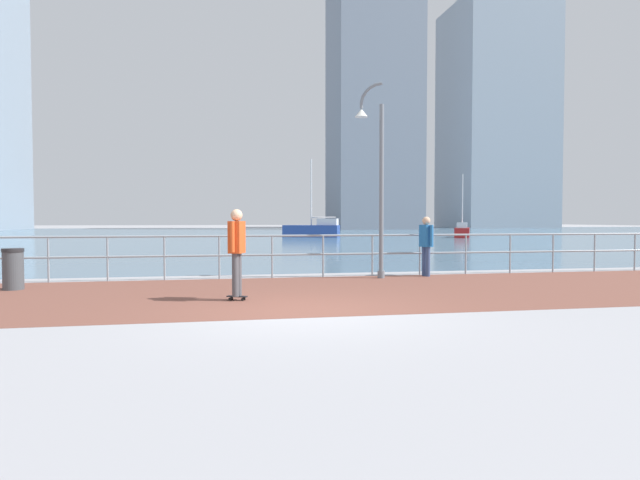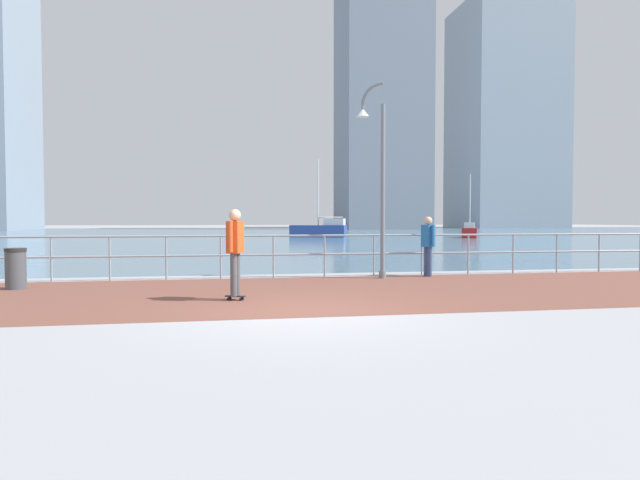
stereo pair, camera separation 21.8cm
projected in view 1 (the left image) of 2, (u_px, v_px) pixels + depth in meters
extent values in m
plane|color=#9E9EA3|center=(231.00, 237.00, 48.58)|extent=(220.00, 220.00, 0.00)
cube|color=brown|center=(287.00, 293.00, 11.81)|extent=(28.00, 6.11, 0.01)
cube|color=slate|center=(228.00, 234.00, 58.94)|extent=(180.00, 88.00, 0.00)
cylinder|color=#8C99A3|center=(48.00, 260.00, 13.71)|extent=(0.05, 0.05, 1.14)
cylinder|color=#8C99A3|center=(108.00, 259.00, 13.98)|extent=(0.05, 0.05, 1.14)
cylinder|color=#8C99A3|center=(164.00, 258.00, 14.25)|extent=(0.05, 0.05, 1.14)
cylinder|color=#8C99A3|center=(219.00, 258.00, 14.52)|extent=(0.05, 0.05, 1.14)
cylinder|color=#8C99A3|center=(272.00, 257.00, 14.78)|extent=(0.05, 0.05, 1.14)
cylinder|color=#8C99A3|center=(323.00, 256.00, 15.05)|extent=(0.05, 0.05, 1.14)
cylinder|color=#8C99A3|center=(372.00, 256.00, 15.32)|extent=(0.05, 0.05, 1.14)
cylinder|color=#8C99A3|center=(420.00, 255.00, 15.59)|extent=(0.05, 0.05, 1.14)
cylinder|color=#8C99A3|center=(466.00, 254.00, 15.86)|extent=(0.05, 0.05, 1.14)
cylinder|color=#8C99A3|center=(510.00, 254.00, 16.12)|extent=(0.05, 0.05, 1.14)
cylinder|color=#8C99A3|center=(553.00, 253.00, 16.39)|extent=(0.05, 0.05, 1.14)
cylinder|color=#8C99A3|center=(595.00, 253.00, 16.66)|extent=(0.05, 0.05, 1.14)
cylinder|color=#8C99A3|center=(635.00, 252.00, 16.93)|extent=(0.05, 0.05, 1.14)
cylinder|color=#8C99A3|center=(272.00, 236.00, 14.76)|extent=(25.20, 0.06, 0.06)
cylinder|color=#8C99A3|center=(272.00, 255.00, 14.78)|extent=(25.20, 0.06, 0.06)
cylinder|color=slate|center=(381.00, 274.00, 14.76)|extent=(0.19, 0.19, 0.20)
cylinder|color=slate|center=(381.00, 192.00, 14.68)|extent=(0.12, 0.12, 4.64)
cylinder|color=slate|center=(379.00, 84.00, 14.59)|extent=(0.20, 0.15, 0.11)
cylinder|color=slate|center=(373.00, 86.00, 14.62)|extent=(0.21, 0.15, 0.15)
cylinder|color=slate|center=(368.00, 89.00, 14.65)|extent=(0.20, 0.15, 0.18)
cylinder|color=slate|center=(365.00, 94.00, 14.68)|extent=(0.18, 0.14, 0.19)
cylinder|color=slate|center=(362.00, 100.00, 14.70)|extent=(0.15, 0.13, 0.19)
cylinder|color=slate|center=(361.00, 105.00, 14.71)|extent=(0.11, 0.11, 0.17)
cone|color=silver|center=(361.00, 113.00, 14.71)|extent=(0.36, 0.36, 0.22)
cylinder|color=black|center=(244.00, 299.00, 10.70)|extent=(0.07, 0.05, 0.06)
cylinder|color=black|center=(243.00, 299.00, 10.62)|extent=(0.07, 0.05, 0.06)
cylinder|color=black|center=(232.00, 298.00, 10.75)|extent=(0.07, 0.05, 0.06)
cylinder|color=black|center=(230.00, 299.00, 10.68)|extent=(0.07, 0.05, 0.06)
cube|color=black|center=(237.00, 296.00, 10.68)|extent=(0.41, 0.26, 0.02)
cylinder|color=#4C4C51|center=(238.00, 274.00, 10.75)|extent=(0.17, 0.17, 0.83)
cylinder|color=#4C4C51|center=(235.00, 275.00, 10.59)|extent=(0.17, 0.17, 0.83)
cube|color=#D84C1E|center=(237.00, 237.00, 10.64)|extent=(0.36, 0.41, 0.62)
cylinder|color=#D84C1E|center=(241.00, 236.00, 10.87)|extent=(0.12, 0.12, 0.59)
cylinder|color=#D84C1E|center=(232.00, 237.00, 10.42)|extent=(0.12, 0.12, 0.59)
sphere|color=#DBAD89|center=(237.00, 215.00, 10.63)|extent=(0.23, 0.23, 0.23)
cylinder|color=#384C7A|center=(424.00, 261.00, 15.33)|extent=(0.16, 0.16, 0.82)
cylinder|color=#384C7A|center=(428.00, 262.00, 15.19)|extent=(0.16, 0.16, 0.82)
cube|color=#236BB2|center=(426.00, 236.00, 15.23)|extent=(0.32, 0.39, 0.61)
cylinder|color=#236BB2|center=(421.00, 235.00, 15.44)|extent=(0.11, 0.11, 0.58)
cylinder|color=#236BB2|center=(431.00, 235.00, 15.03)|extent=(0.11, 0.11, 0.58)
sphere|color=#DBAD89|center=(426.00, 221.00, 15.22)|extent=(0.23, 0.23, 0.23)
cylinder|color=#474C51|center=(13.00, 271.00, 12.31)|extent=(0.44, 0.44, 0.85)
cylinder|color=#262628|center=(13.00, 250.00, 12.29)|extent=(0.46, 0.46, 0.08)
cube|color=#284799|center=(311.00, 231.00, 49.42)|extent=(5.20, 3.37, 1.07)
cube|color=silver|center=(328.00, 222.00, 49.08)|extent=(2.08, 1.70, 0.59)
cylinder|color=silver|center=(311.00, 192.00, 49.29)|extent=(0.12, 0.12, 5.94)
cylinder|color=silver|center=(323.00, 217.00, 49.15)|extent=(2.10, 0.97, 0.10)
cube|color=#B21E1E|center=(462.00, 233.00, 48.27)|extent=(2.87, 4.08, 0.85)
cube|color=silver|center=(462.00, 225.00, 47.11)|extent=(1.40, 1.66, 0.47)
cylinder|color=silver|center=(462.00, 201.00, 48.17)|extent=(0.09, 0.09, 4.71)
cylinder|color=silver|center=(462.00, 221.00, 47.40)|extent=(0.87, 1.62, 0.08)
cube|color=slate|center=(374.00, 99.00, 90.02)|extent=(13.73, 11.77, 42.72)
cube|color=#8493A3|center=(496.00, 118.00, 106.23)|extent=(17.98, 16.46, 42.23)
cube|color=slate|center=(497.00, 2.00, 105.40)|extent=(7.19, 6.58, 2.00)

